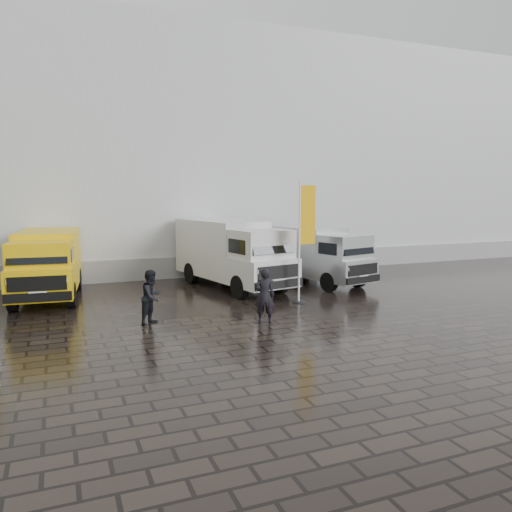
{
  "coord_description": "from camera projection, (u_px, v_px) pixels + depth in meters",
  "views": [
    {
      "loc": [
        -7.16,
        -14.83,
        3.96
      ],
      "look_at": [
        -0.29,
        2.2,
        1.64
      ],
      "focal_mm": 35.0,
      "sensor_mm": 36.0,
      "label": 1
    }
  ],
  "objects": [
    {
      "name": "ground",
      "position": [
        288.0,
        311.0,
        16.8
      ],
      "size": [
        120.0,
        120.0,
        0.0
      ],
      "primitive_type": "plane",
      "color": "black",
      "rests_on": "ground"
    },
    {
      "name": "exhibition_hall",
      "position": [
        208.0,
        161.0,
        31.51
      ],
      "size": [
        44.0,
        16.0,
        12.0
      ],
      "primitive_type": "cube",
      "color": "silver",
      "rests_on": "ground"
    },
    {
      "name": "hall_plinth",
      "position": [
        255.0,
        263.0,
        24.79
      ],
      "size": [
        44.0,
        0.15,
        1.0
      ],
      "primitive_type": "cube",
      "color": "gray",
      "rests_on": "ground"
    },
    {
      "name": "van_yellow",
      "position": [
        47.0,
        266.0,
        18.58
      ],
      "size": [
        2.64,
        5.66,
        2.53
      ],
      "primitive_type": null,
      "rotation": [
        0.0,
        0.0,
        -0.1
      ],
      "color": "#E7B80C",
      "rests_on": "ground"
    },
    {
      "name": "van_white",
      "position": [
        233.0,
        255.0,
        20.82
      ],
      "size": [
        3.45,
        6.79,
        2.81
      ],
      "primitive_type": null,
      "rotation": [
        0.0,
        0.0,
        0.21
      ],
      "color": "silver",
      "rests_on": "ground"
    },
    {
      "name": "van_silver",
      "position": [
        314.0,
        255.0,
        21.92
      ],
      "size": [
        3.2,
        5.99,
        2.47
      ],
      "primitive_type": null,
      "rotation": [
        0.0,
        0.0,
        0.24
      ],
      "color": "silver",
      "rests_on": "ground"
    },
    {
      "name": "flagpole",
      "position": [
        304.0,
        236.0,
        17.98
      ],
      "size": [
        0.88,
        0.5,
        4.41
      ],
      "color": "black",
      "rests_on": "ground"
    },
    {
      "name": "wheelie_bin",
      "position": [
        309.0,
        261.0,
        25.23
      ],
      "size": [
        0.84,
        0.84,
        1.12
      ],
      "primitive_type": "cube",
      "rotation": [
        0.0,
        0.0,
        0.28
      ],
      "color": "black",
      "rests_on": "ground"
    },
    {
      "name": "person_front",
      "position": [
        264.0,
        296.0,
        15.16
      ],
      "size": [
        0.73,
        0.6,
        1.71
      ],
      "primitive_type": "imported",
      "rotation": [
        0.0,
        0.0,
        2.8
      ],
      "color": "black",
      "rests_on": "ground"
    },
    {
      "name": "person_tent",
      "position": [
        152.0,
        297.0,
        15.13
      ],
      "size": [
        1.02,
        1.01,
        1.66
      ],
      "primitive_type": "imported",
      "rotation": [
        0.0,
        0.0,
        0.77
      ],
      "color": "black",
      "rests_on": "ground"
    }
  ]
}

